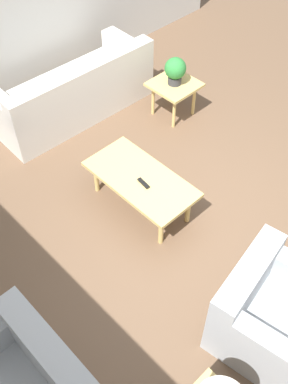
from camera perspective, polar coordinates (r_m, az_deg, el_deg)
The scene contains 7 objects.
ground_plane at distance 4.74m, azimuth 5.65°, elevation -3.45°, with size 14.00×14.00×0.00m, color brown.
sofa at distance 5.87m, azimuth -8.85°, elevation 12.28°, with size 0.87×2.09×0.79m.
armchair at distance 3.92m, azimuth 15.82°, elevation -14.85°, with size 0.98×1.01×0.78m.
coffee_table at distance 4.56m, azimuth -0.42°, elevation 1.43°, with size 1.18×0.59×0.42m.
side_table_plant at distance 5.74m, azimuth 3.85°, elevation 13.04°, with size 0.54×0.54×0.47m.
potted_plant at distance 5.59m, azimuth 3.99°, elevation 15.21°, with size 0.26×0.26×0.35m.
remote_control at distance 4.46m, azimuth -0.05°, elevation 1.12°, with size 0.16×0.06×0.02m.
Camera 1 is at (-1.78, 2.36, 3.70)m, focal length 42.00 mm.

